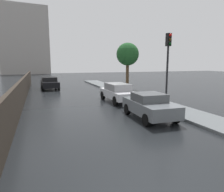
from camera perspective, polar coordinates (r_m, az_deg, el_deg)
car_grey_near_kerb at (r=11.41m, az=10.45°, el=-2.65°), size 1.96×3.88×1.39m
car_black_mid_road at (r=24.89m, az=-17.06°, el=3.56°), size 2.00×4.13×1.41m
car_white_far_ahead at (r=16.11m, az=1.61°, el=1.13°), size 1.84×4.30×1.44m
traffic_light at (r=12.95m, az=15.39°, el=10.25°), size 0.26×0.39×4.64m
street_tree_mid at (r=23.99m, az=4.39°, el=11.47°), size 2.59×2.59×5.33m
distant_tower at (r=63.20m, az=-23.35°, el=14.05°), size 13.14×8.04×18.29m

